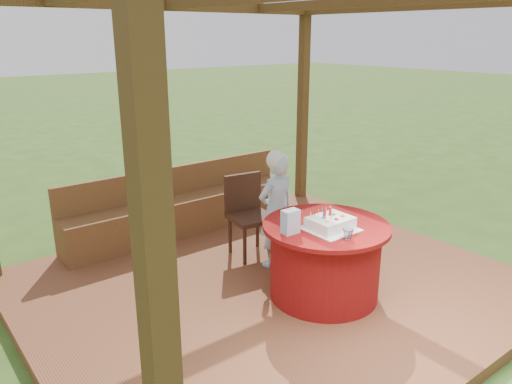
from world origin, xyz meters
The scene contains 10 objects.
ground centered at (0.00, 0.00, 0.00)m, with size 60.00×60.00×0.00m, color #2F501A.
deck centered at (0.00, 0.00, 0.06)m, with size 4.50×4.00×0.12m, color brown.
pergola centered at (0.00, 0.00, 2.41)m, with size 4.50×4.00×2.72m.
bench centered at (0.00, 1.72, 0.38)m, with size 3.00×0.42×0.80m.
table centered at (0.23, -0.49, 0.48)m, with size 1.15×1.15×0.72m.
chair centered at (0.25, 0.72, 0.62)m, with size 0.50×0.50×0.89m.
elderly_woman centered at (0.30, 0.30, 0.75)m, with size 0.44×0.29×1.25m.
birthday_cake centered at (0.17, -0.59, 0.89)m, with size 0.42×0.42×0.18m.
gift_bag centered at (-0.17, -0.45, 0.94)m, with size 0.15×0.09×0.21m, color #C27DA8.
drinking_glass centered at (0.13, -0.83, 0.88)m, with size 0.09×0.09×0.09m, color white.
Camera 1 is at (-2.85, -3.41, 2.47)m, focal length 35.00 mm.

